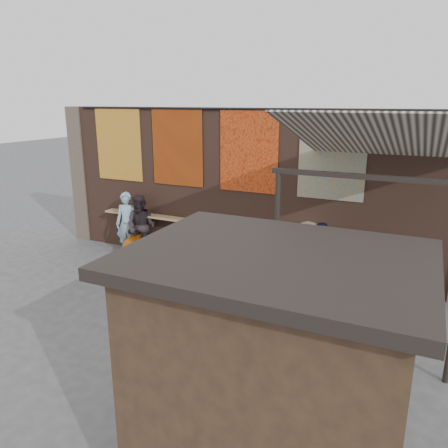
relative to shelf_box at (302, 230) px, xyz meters
name	(u,v)px	position (x,y,z in m)	size (l,w,h in m)	color
ground	(189,304)	(-1.76, -2.30, -1.25)	(70.00, 70.00, 0.00)	#474749
brick_wall	(240,189)	(-1.76, 0.40, 0.75)	(10.00, 0.40, 4.00)	brown
pier_left	(83,175)	(-6.96, 0.40, 0.75)	(0.50, 0.50, 4.00)	#4C4238
eating_counter	(234,227)	(-1.76, 0.03, -0.15)	(8.00, 0.32, 0.05)	#9E7A51
shelf_box	(302,230)	(0.00, 0.00, 0.00)	(0.59, 0.31, 0.24)	white
tapestry_redgold	(119,144)	(-5.36, 0.18, 1.75)	(1.50, 0.02, 2.00)	#9B2E16
tapestry_sun	(177,147)	(-3.46, 0.18, 1.75)	(1.50, 0.02, 2.00)	#EA510D
tapestry_orange	(249,151)	(-1.46, 0.18, 1.75)	(1.50, 0.02, 2.00)	#C74B18
tapestry_multi	(332,155)	(0.54, 0.18, 1.75)	(1.50, 0.02, 2.00)	teal
hang_rail	(237,109)	(-1.76, 0.17, 2.73)	(0.06, 0.06, 9.50)	black
scooter_stool_0	(137,242)	(-4.58, -0.27, -0.86)	(0.37, 0.81, 0.77)	#7C3C0B
scooter_stool_1	(155,247)	(-3.95, -0.34, -0.90)	(0.32, 0.72, 0.68)	#1A1243
scooter_stool_2	(177,250)	(-3.25, -0.34, -0.89)	(0.34, 0.76, 0.72)	#0F4B1B
scooter_stool_3	(198,252)	(-2.61, -0.33, -0.82)	(0.40, 0.89, 0.85)	black
scooter_stool_4	(218,257)	(-2.04, -0.34, -0.89)	(0.34, 0.75, 0.71)	maroon
scooter_stool_5	(244,260)	(-1.35, -0.26, -0.87)	(0.35, 0.78, 0.74)	#A9170D
scooter_stool_6	(265,263)	(-0.78, -0.29, -0.84)	(0.38, 0.84, 0.80)	navy
scooter_stool_7	(289,269)	(-0.16, -0.34, -0.88)	(0.35, 0.78, 0.74)	black
scooter_stool_8	(317,271)	(0.48, -0.32, -0.83)	(0.40, 0.88, 0.84)	#1C704F
diner_left	(127,224)	(-4.85, -0.30, -0.36)	(0.65, 0.42, 1.77)	#82A8BD
diner_right	(141,226)	(-4.38, -0.30, -0.38)	(0.84, 0.66, 1.73)	black
shopper_navy	(321,268)	(0.79, -1.41, -0.30)	(1.10, 0.46, 1.89)	black
shopper_grey	(366,285)	(1.74, -1.88, -0.32)	(1.20, 0.69, 1.86)	#4D4E52
shopper_tan	(307,263)	(0.43, -1.12, -0.35)	(0.88, 0.57, 1.80)	#785E4C
market_stall	(272,389)	(1.36, -5.95, 0.10)	(2.49, 1.87, 2.70)	black
stall_roof	(276,259)	(1.36, -5.95, 1.51)	(2.79, 2.15, 0.12)	black
stall_sign	(300,297)	(1.35, -4.99, 0.71)	(1.20, 0.04, 0.50)	gold
stall_shelf	(297,369)	(1.35, -4.99, -0.26)	(2.07, 0.10, 0.06)	#473321
awning_canvas	(383,137)	(1.74, -1.40, 2.30)	(3.20, 3.40, 0.03)	beige
awning_ledger	(394,112)	(1.74, 0.19, 2.70)	(3.30, 0.08, 0.12)	#33261C
awning_header	(369,177)	(1.74, -2.90, 1.83)	(3.00, 0.08, 0.08)	black
awning_post_left	(276,260)	(0.34, -2.90, 0.30)	(0.09, 0.09, 3.10)	black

